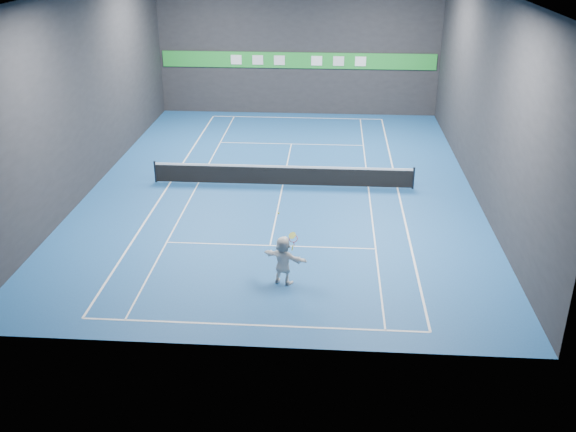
# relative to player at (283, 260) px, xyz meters

# --- Properties ---
(ground) EXTENTS (26.00, 26.00, 0.00)m
(ground) POSITION_rel_player_xyz_m (-0.73, 9.20, -0.89)
(ground) COLOR #194C8C
(ground) RESTS_ON ground
(wall_back) EXTENTS (18.00, 0.10, 9.00)m
(wall_back) POSITION_rel_player_xyz_m (-0.73, 22.20, 3.61)
(wall_back) COLOR black
(wall_back) RESTS_ON ground
(wall_front) EXTENTS (18.00, 0.10, 9.00)m
(wall_front) POSITION_rel_player_xyz_m (-0.73, -3.80, 3.61)
(wall_front) COLOR black
(wall_front) RESTS_ON ground
(wall_left) EXTENTS (0.10, 26.00, 9.00)m
(wall_left) POSITION_rel_player_xyz_m (-9.73, 9.20, 3.61)
(wall_left) COLOR black
(wall_left) RESTS_ON ground
(wall_right) EXTENTS (0.10, 26.00, 9.00)m
(wall_right) POSITION_rel_player_xyz_m (8.27, 9.20, 3.61)
(wall_right) COLOR black
(wall_right) RESTS_ON ground
(baseline_near) EXTENTS (10.98, 0.08, 0.01)m
(baseline_near) POSITION_rel_player_xyz_m (-0.73, -2.69, -0.89)
(baseline_near) COLOR white
(baseline_near) RESTS_ON ground
(baseline_far) EXTENTS (10.98, 0.08, 0.01)m
(baseline_far) POSITION_rel_player_xyz_m (-0.73, 21.09, -0.89)
(baseline_far) COLOR white
(baseline_far) RESTS_ON ground
(sideline_doubles_left) EXTENTS (0.08, 23.78, 0.01)m
(sideline_doubles_left) POSITION_rel_player_xyz_m (-6.22, 9.20, -0.89)
(sideline_doubles_left) COLOR white
(sideline_doubles_left) RESTS_ON ground
(sideline_doubles_right) EXTENTS (0.08, 23.78, 0.01)m
(sideline_doubles_right) POSITION_rel_player_xyz_m (4.76, 9.20, -0.89)
(sideline_doubles_right) COLOR white
(sideline_doubles_right) RESTS_ON ground
(sideline_singles_left) EXTENTS (0.06, 23.78, 0.01)m
(sideline_singles_left) POSITION_rel_player_xyz_m (-4.84, 9.20, -0.89)
(sideline_singles_left) COLOR white
(sideline_singles_left) RESTS_ON ground
(sideline_singles_right) EXTENTS (0.06, 23.78, 0.01)m
(sideline_singles_right) POSITION_rel_player_xyz_m (3.38, 9.20, -0.89)
(sideline_singles_right) COLOR white
(sideline_singles_right) RESTS_ON ground
(service_line_near) EXTENTS (8.23, 0.06, 0.01)m
(service_line_near) POSITION_rel_player_xyz_m (-0.73, 2.80, -0.89)
(service_line_near) COLOR white
(service_line_near) RESTS_ON ground
(service_line_far) EXTENTS (8.23, 0.06, 0.01)m
(service_line_far) POSITION_rel_player_xyz_m (-0.73, 15.60, -0.89)
(service_line_far) COLOR white
(service_line_far) RESTS_ON ground
(center_service_line) EXTENTS (0.06, 12.80, 0.01)m
(center_service_line) POSITION_rel_player_xyz_m (-0.73, 9.20, -0.89)
(center_service_line) COLOR white
(center_service_line) RESTS_ON ground
(player) EXTENTS (1.72, 1.14, 1.78)m
(player) POSITION_rel_player_xyz_m (0.00, 0.00, 0.00)
(player) COLOR white
(player) RESTS_ON ground
(tennis_ball) EXTENTS (0.07, 0.07, 0.07)m
(tennis_ball) POSITION_rel_player_xyz_m (-0.16, 0.04, 1.76)
(tennis_ball) COLOR yellow
(tennis_ball) RESTS_ON player
(tennis_net) EXTENTS (12.50, 0.10, 1.07)m
(tennis_net) POSITION_rel_player_xyz_m (-0.73, 9.20, -0.35)
(tennis_net) COLOR black
(tennis_net) RESTS_ON ground
(sponsor_banner) EXTENTS (17.64, 0.11, 1.00)m
(sponsor_banner) POSITION_rel_player_xyz_m (-0.73, 22.13, 2.61)
(sponsor_banner) COLOR green
(sponsor_banner) RESTS_ON wall_back
(tennis_racket) EXTENTS (0.43, 0.34, 0.72)m
(tennis_racket) POSITION_rel_player_xyz_m (0.34, 0.05, 0.79)
(tennis_racket) COLOR red
(tennis_racket) RESTS_ON player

